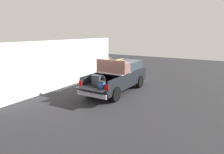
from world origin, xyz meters
name	(u,v)px	position (x,y,z in m)	size (l,w,h in m)	color
ground_plane	(117,91)	(0.00, 0.00, 0.00)	(40.00, 40.00, 0.00)	#262628
pickup_truck	(119,76)	(0.38, 0.00, 0.99)	(6.05, 2.06, 2.23)	black
building_facade	(64,63)	(-0.65, 3.95, 1.66)	(11.48, 0.36, 3.32)	white
trash_can	(106,70)	(3.87, 3.28, 0.50)	(0.60, 0.60, 0.98)	#3F4C66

